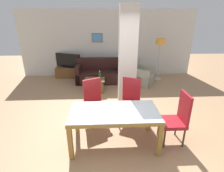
{
  "coord_description": "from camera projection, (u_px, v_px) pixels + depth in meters",
  "views": [
    {
      "loc": [
        -0.19,
        -2.89,
        2.38
      ],
      "look_at": [
        0.0,
        0.91,
        0.88
      ],
      "focal_mm": 28.0,
      "sensor_mm": 36.0,
      "label": 1
    }
  ],
  "objects": [
    {
      "name": "ground_plane",
      "position": [
        114.0,
        142.0,
        3.56
      ],
      "size": [
        18.0,
        18.0,
        0.0
      ],
      "primitive_type": "plane",
      "color": "#A77F5A"
    },
    {
      "name": "back_wall",
      "position": [
        108.0,
        44.0,
        7.3
      ],
      "size": [
        7.2,
        0.09,
        2.7
      ],
      "color": "silver",
      "rests_on": "ground_plane"
    },
    {
      "name": "divider_pillar",
      "position": [
        127.0,
        59.0,
        4.62
      ],
      "size": [
        0.46,
        0.38,
        2.7
      ],
      "color": "silver",
      "rests_on": "ground_plane"
    },
    {
      "name": "dining_table",
      "position": [
        114.0,
        118.0,
        3.35
      ],
      "size": [
        1.68,
        0.88,
        0.73
      ],
      "color": "olive",
      "rests_on": "ground_plane"
    },
    {
      "name": "dining_chair_head_right",
      "position": [
        177.0,
        117.0,
        3.41
      ],
      "size": [
        0.46,
        0.46,
        1.06
      ],
      "rotation": [
        0.0,
        0.0,
        1.57
      ],
      "color": "maroon",
      "rests_on": "ground_plane"
    },
    {
      "name": "dining_chair_far_left",
      "position": [
        94.0,
        100.0,
        4.1
      ],
      "size": [
        0.62,
        0.62,
        1.06
      ],
      "rotation": [
        0.0,
        0.0,
        -2.67
      ],
      "color": "maroon",
      "rests_on": "ground_plane"
    },
    {
      "name": "dining_chair_far_right",
      "position": [
        130.0,
        99.0,
        4.15
      ],
      "size": [
        0.62,
        0.62,
        1.06
      ],
      "rotation": [
        0.0,
        0.0,
        2.68
      ],
      "color": "maroon",
      "rests_on": "ground_plane"
    },
    {
      "name": "sofa",
      "position": [
        100.0,
        74.0,
        6.87
      ],
      "size": [
        1.78,
        0.87,
        0.89
      ],
      "rotation": [
        0.0,
        0.0,
        3.14
      ],
      "color": "black",
      "rests_on": "ground_plane"
    },
    {
      "name": "armchair",
      "position": [
        140.0,
        76.0,
        6.67
      ],
      "size": [
        1.18,
        1.2,
        0.85
      ],
      "rotation": [
        0.0,
        0.0,
        4.19
      ],
      "color": "gray",
      "rests_on": "ground_plane"
    },
    {
      "name": "coffee_table",
      "position": [
        95.0,
        85.0,
        5.92
      ],
      "size": [
        0.67,
        0.51,
        0.45
      ],
      "color": "brown",
      "rests_on": "ground_plane"
    },
    {
      "name": "bottle",
      "position": [
        100.0,
        76.0,
        5.8
      ],
      "size": [
        0.08,
        0.08,
        0.29
      ],
      "color": "#194C23",
      "rests_on": "coffee_table"
    },
    {
      "name": "tv_stand",
      "position": [
        69.0,
        72.0,
        7.38
      ],
      "size": [
        1.08,
        0.4,
        0.44
      ],
      "color": "brown",
      "rests_on": "ground_plane"
    },
    {
      "name": "tv_screen",
      "position": [
        68.0,
        61.0,
        7.19
      ],
      "size": [
        1.06,
        0.47,
        0.57
      ],
      "rotation": [
        0.0,
        0.0,
        2.76
      ],
      "color": "black",
      "rests_on": "tv_stand"
    },
    {
      "name": "floor_lamp",
      "position": [
        160.0,
        45.0,
        6.74
      ],
      "size": [
        0.36,
        0.36,
        1.63
      ],
      "color": "#B7B7BC",
      "rests_on": "ground_plane"
    }
  ]
}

